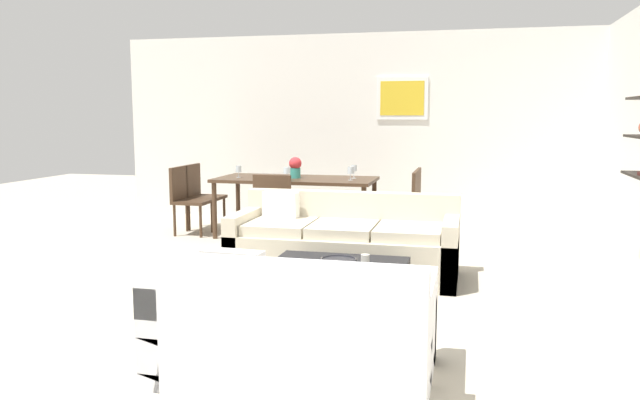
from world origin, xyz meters
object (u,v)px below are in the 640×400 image
object	(u,v)px
coffee_table	(335,290)
wine_glass_left_near	(239,169)
dining_chair_foot	(275,207)
dining_chair_right_near	(405,203)
decorative_bowl	(339,263)
centerpiece_vase	(295,167)
candle_jar	(365,259)
dining_table	(296,183)
dining_chair_left_near	(187,196)
loveseat_white	(293,328)
wine_glass_foot	(287,171)
dining_chair_right_far	(409,198)
wine_glass_right_near	(351,171)
wine_glass_right_far	(354,169)
dining_chair_left_far	(200,192)
sofa_beige	(344,246)

from	to	relation	value
coffee_table	wine_glass_left_near	distance (m)	3.52
dining_chair_foot	dining_chair_right_near	distance (m)	1.56
decorative_bowl	centerpiece_vase	bearing A→B (deg)	111.61
coffee_table	candle_jar	xyz separation A→B (m)	(0.21, 0.14, 0.23)
candle_jar	dining_table	world-z (taller)	dining_table
dining_chair_left_near	candle_jar	bearing A→B (deg)	-43.61
candle_jar	centerpiece_vase	distance (m)	3.20
coffee_table	dining_chair_left_near	xyz separation A→B (m)	(-2.58, 2.80, 0.31)
loveseat_white	wine_glass_foot	world-z (taller)	wine_glass_foot
dining_chair_foot	wine_glass_left_near	bearing A→B (deg)	133.83
decorative_bowl	dining_chair_right_near	xyz separation A→B (m)	(0.21, 2.84, 0.08)
coffee_table	dining_chair_left_near	size ratio (longest dim) A/B	1.22
dining_chair_right_far	dining_table	bearing A→B (deg)	-171.50
loveseat_white	decorative_bowl	distance (m)	1.16
wine_glass_right_near	wine_glass_foot	bearing A→B (deg)	-158.11
wine_glass_right_far	dining_chair_left_far	bearing A→B (deg)	177.46
dining_table	dining_chair_right_far	distance (m)	1.44
dining_chair_right_near	dining_chair_left_near	bearing A→B (deg)	-180.00
candle_jar	dining_chair_left_far	bearing A→B (deg)	132.17
candle_jar	wine_glass_left_near	xyz separation A→B (m)	(-2.10, 2.75, 0.44)
dining_chair_left_far	dining_chair_left_near	bearing A→B (deg)	-90.00
wine_glass_right_far	wine_glass_right_near	bearing A→B (deg)	-90.00
dining_chair_right_far	dining_chair_left_far	size ratio (longest dim) A/B	1.00
candle_jar	dining_chair_left_far	world-z (taller)	dining_chair_left_far
sofa_beige	dining_chair_left_far	xyz separation A→B (m)	(-2.41, 2.03, 0.21)
wine_glass_right_near	wine_glass_right_far	bearing A→B (deg)	90.00
coffee_table	dining_chair_right_far	xyz separation A→B (m)	(0.25, 3.22, 0.31)
candle_jar	wine_glass_right_far	world-z (taller)	wine_glass_right_far
dining_table	wine_glass_foot	bearing A→B (deg)	-90.00
decorative_bowl	dining_chair_right_far	size ratio (longest dim) A/B	0.33
dining_chair_right_near	dining_chair_left_far	size ratio (longest dim) A/B	1.00
coffee_table	dining_chair_left_near	world-z (taller)	dining_chair_left_near
dining_table	wine_glass_left_near	xyz separation A→B (m)	(-0.73, -0.12, 0.17)
wine_glass_right_near	dining_chair_foot	bearing A→B (deg)	-133.83
loveseat_white	dining_table	world-z (taller)	loveseat_white
decorative_bowl	dining_chair_right_near	size ratio (longest dim) A/B	0.33
dining_chair_left_near	wine_glass_right_far	xyz separation A→B (m)	(2.14, 0.33, 0.37)
sofa_beige	wine_glass_foot	distance (m)	1.82
dining_chair_right_far	sofa_beige	bearing A→B (deg)	-101.69
loveseat_white	decorative_bowl	xyz separation A→B (m)	(0.03, 1.15, 0.13)
candle_jar	dining_chair_left_near	bearing A→B (deg)	136.39
wine_glass_left_near	dining_table	bearing A→B (deg)	9.05
dining_chair_foot	wine_glass_left_near	world-z (taller)	wine_glass_left_near
wine_glass_foot	wine_glass_right_near	distance (m)	0.79
dining_chair_right_far	wine_glass_right_far	distance (m)	0.78
dining_chair_left_far	wine_glass_foot	distance (m)	1.59
coffee_table	candle_jar	world-z (taller)	candle_jar
dining_chair_left_far	wine_glass_foot	xyz separation A→B (m)	(1.41, -0.62, 0.37)
dining_chair_foot	wine_glass_right_far	bearing A→B (deg)	53.67
sofa_beige	wine_glass_foot	xyz separation A→B (m)	(-0.99, 1.41, 0.58)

